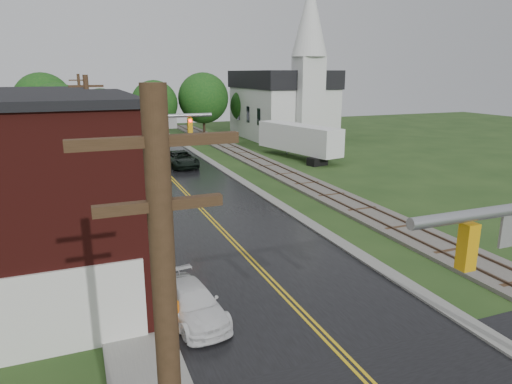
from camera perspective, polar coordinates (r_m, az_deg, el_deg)
main_road at (r=36.76m, az=-9.08°, el=0.17°), size 10.00×90.00×0.02m
curb_right at (r=42.84m, az=-3.52°, el=2.39°), size 0.80×70.00×0.12m
sidewalk_left at (r=31.19m, az=-18.18°, el=-3.03°), size 2.40×50.00×0.12m
yellow_house at (r=31.55m, az=-27.48°, el=2.24°), size 8.00×7.00×6.40m
darkred_building at (r=40.47m, az=-24.79°, el=3.51°), size 7.00×6.00×4.40m
church at (r=64.80m, az=3.64°, el=11.77°), size 10.40×18.40×20.00m
railroad at (r=44.43m, az=2.13°, el=3.00°), size 3.20×80.00×0.30m
traffic_signal_far at (r=32.33m, az=-14.28°, el=6.91°), size 7.34×0.43×7.20m
utility_pole_b at (r=27.17m, az=-19.78°, el=4.55°), size 1.80×0.28×9.00m
utility_pole_c at (r=49.01m, az=-20.90°, el=8.61°), size 1.80×0.28×9.00m
tree_left_e at (r=50.90m, az=-23.28°, el=8.68°), size 6.40×6.40×8.16m
suv_dark at (r=45.96m, az=-9.32°, el=4.06°), size 2.81×5.69×1.55m
pickup_white at (r=17.94m, az=-8.02°, el=-13.59°), size 2.31×4.59×1.28m
semi_trailer at (r=50.04m, az=5.38°, el=6.68°), size 5.02×11.70×3.66m
construction_barrel at (r=17.28m, az=-10.59°, el=-15.17°), size 0.84×0.84×1.13m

